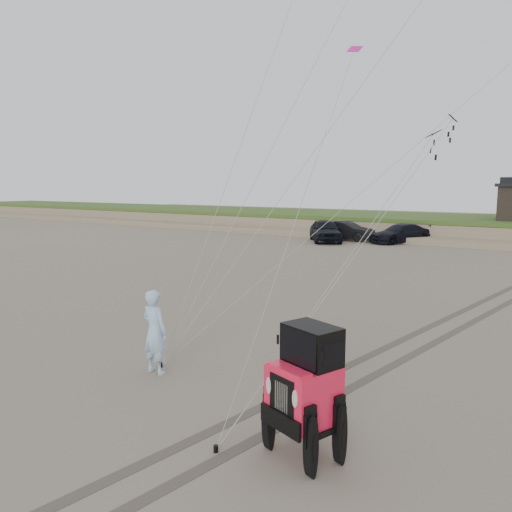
{
  "coord_description": "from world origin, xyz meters",
  "views": [
    {
      "loc": [
        5.86,
        -7.41,
        4.39
      ],
      "look_at": [
        -1.43,
        3.0,
        2.6
      ],
      "focal_mm": 35.0,
      "sensor_mm": 36.0,
      "label": 1
    }
  ],
  "objects_px": {
    "man": "(155,332)",
    "truck_c": "(400,234)",
    "truck_a": "(325,230)",
    "truck_b": "(345,231)",
    "jeep": "(304,406)"
  },
  "relations": [
    {
      "from": "jeep",
      "to": "truck_a",
      "type": "bearing_deg",
      "value": 134.67
    },
    {
      "from": "truck_b",
      "to": "man",
      "type": "relative_size",
      "value": 2.35
    },
    {
      "from": "truck_a",
      "to": "truck_c",
      "type": "distance_m",
      "value": 5.74
    },
    {
      "from": "truck_a",
      "to": "truck_b",
      "type": "height_order",
      "value": "truck_a"
    },
    {
      "from": "truck_a",
      "to": "jeep",
      "type": "height_order",
      "value": "truck_a"
    },
    {
      "from": "truck_c",
      "to": "jeep",
      "type": "bearing_deg",
      "value": -44.7
    },
    {
      "from": "jeep",
      "to": "man",
      "type": "bearing_deg",
      "value": -176.43
    },
    {
      "from": "truck_a",
      "to": "truck_b",
      "type": "bearing_deg",
      "value": 29.01
    },
    {
      "from": "truck_c",
      "to": "truck_a",
      "type": "bearing_deg",
      "value": -125.55
    },
    {
      "from": "truck_a",
      "to": "truck_c",
      "type": "xyz_separation_m",
      "value": [
        5.18,
        2.47,
        -0.16
      ]
    },
    {
      "from": "truck_b",
      "to": "truck_c",
      "type": "xyz_separation_m",
      "value": [
        4.31,
        0.65,
        -0.05
      ]
    },
    {
      "from": "man",
      "to": "truck_c",
      "type": "bearing_deg",
      "value": -79.31
    },
    {
      "from": "man",
      "to": "truck_b",
      "type": "bearing_deg",
      "value": -71.09
    },
    {
      "from": "truck_c",
      "to": "jeep",
      "type": "height_order",
      "value": "jeep"
    },
    {
      "from": "man",
      "to": "jeep",
      "type": "bearing_deg",
      "value": 167.69
    }
  ]
}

